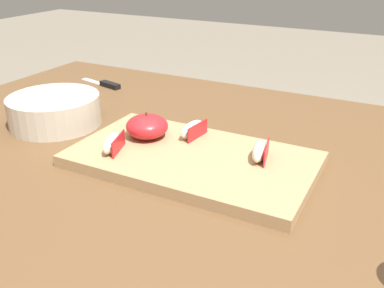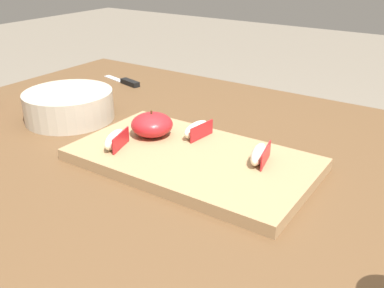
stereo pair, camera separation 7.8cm
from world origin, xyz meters
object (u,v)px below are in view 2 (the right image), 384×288
object	(u,v)px
apple_wedge_left	(115,140)
ceramic_fruit_bowl	(69,105)
cutting_board	(192,159)
paring_knife	(127,82)
apple_wedge_near_knife	(197,129)
apple_wedge_back	(259,154)
apple_half_skin_up	(152,125)

from	to	relation	value
apple_wedge_left	ceramic_fruit_bowl	xyz separation A→B (m)	(-0.23, 0.09, -0.00)
cutting_board	paring_knife	size ratio (longest dim) A/B	2.75
cutting_board	ceramic_fruit_bowl	bearing A→B (deg)	174.74
apple_wedge_near_knife	paring_knife	world-z (taller)	apple_wedge_near_knife
apple_wedge_left	paring_knife	bearing A→B (deg)	129.20
cutting_board	apple_wedge_back	xyz separation A→B (m)	(0.12, 0.04, 0.03)
apple_wedge_near_knife	apple_wedge_left	xyz separation A→B (m)	(-0.10, -0.13, 0.00)
paring_knife	apple_wedge_back	bearing A→B (deg)	-26.71
paring_knife	ceramic_fruit_bowl	distance (m)	0.30
paring_knife	ceramic_fruit_bowl	world-z (taller)	ceramic_fruit_bowl
apple_wedge_back	cutting_board	bearing A→B (deg)	-161.88
cutting_board	paring_knife	distance (m)	0.54
apple_wedge_near_knife	apple_wedge_left	distance (m)	0.16
apple_wedge_back	ceramic_fruit_bowl	xyz separation A→B (m)	(-0.48, -0.00, -0.00)
apple_wedge_near_knife	ceramic_fruit_bowl	world-z (taller)	ceramic_fruit_bowl
cutting_board	paring_knife	xyz separation A→B (m)	(-0.44, 0.32, -0.00)
apple_half_skin_up	apple_wedge_near_knife	world-z (taller)	apple_half_skin_up
cutting_board	apple_wedge_near_knife	world-z (taller)	apple_wedge_near_knife
apple_half_skin_up	apple_wedge_left	distance (m)	0.09
apple_wedge_back	apple_wedge_left	world-z (taller)	same
cutting_board	apple_wedge_back	distance (m)	0.12
paring_knife	cutting_board	bearing A→B (deg)	-35.80
cutting_board	apple_half_skin_up	bearing A→B (deg)	166.66
apple_half_skin_up	apple_wedge_near_knife	xyz separation A→B (m)	(0.08, 0.04, -0.01)
apple_wedge_left	paring_knife	world-z (taller)	apple_wedge_left
cutting_board	apple_wedge_left	xyz separation A→B (m)	(-0.14, -0.06, 0.03)
apple_wedge_back	ceramic_fruit_bowl	world-z (taller)	ceramic_fruit_bowl
apple_wedge_near_knife	paring_knife	xyz separation A→B (m)	(-0.41, 0.25, -0.03)
apple_half_skin_up	ceramic_fruit_bowl	world-z (taller)	apple_half_skin_up
apple_wedge_left	ceramic_fruit_bowl	size ratio (longest dim) A/B	0.37
apple_half_skin_up	apple_wedge_back	bearing A→B (deg)	2.70
cutting_board	apple_wedge_near_knife	bearing A→B (deg)	116.47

